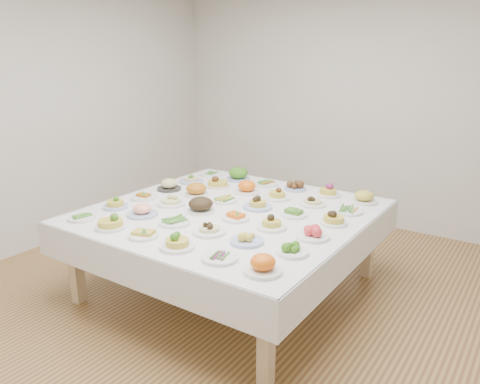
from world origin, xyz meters
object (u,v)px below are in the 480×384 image
Objects in this scene: display_table at (230,217)px; dish_0 at (82,217)px; dish_18 at (169,184)px; dish_35 at (364,195)px.

dish_0 is (-0.88, -0.88, 0.09)m from display_table.
dish_18 is (-0.88, 0.18, 0.13)m from display_table.
dish_35 is at bearing 44.81° from dish_0.
dish_18 reaches higher than dish_0.
display_table is at bearing -11.44° from dish_18.
dish_18 reaches higher than display_table.
dish_35 is (0.88, 0.87, 0.14)m from display_table.
display_table is 10.20× the size of dish_0.
dish_0 is 1.06m from dish_18.
dish_35 reaches higher than display_table.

